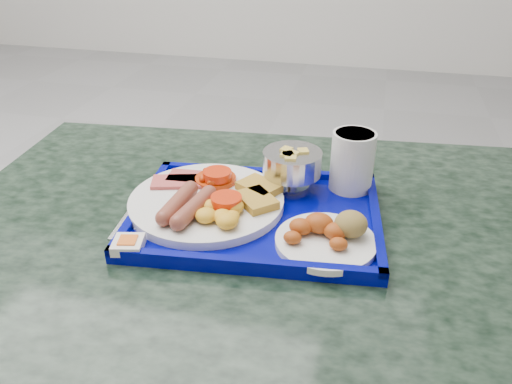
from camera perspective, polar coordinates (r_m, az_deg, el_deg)
floor at (r=2.14m, az=-25.41°, el=-6.57°), size 6.00×6.00×0.00m
table at (r=0.94m, az=2.26°, el=-13.08°), size 1.20×0.86×0.71m
tray at (r=0.83m, az=-0.00°, el=-2.72°), size 0.43×0.34×0.02m
main_plate at (r=0.84m, az=-5.31°, el=-0.89°), size 0.26×0.26×0.04m
bread_plate at (r=0.75m, az=8.31°, el=-4.84°), size 0.15×0.15×0.05m
fruit_bowl at (r=0.88m, az=4.15°, el=3.24°), size 0.10×0.10×0.07m
juice_cup at (r=0.89m, az=10.96°, el=3.70°), size 0.08×0.08×0.11m
spoon at (r=0.89m, az=-10.52°, el=-0.34°), size 0.09×0.16×0.01m
knife at (r=0.86m, az=-13.75°, el=-1.78°), size 0.03×0.19×0.00m
jam_packet at (r=0.76m, az=-14.39°, el=-5.84°), size 0.05×0.05×0.02m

